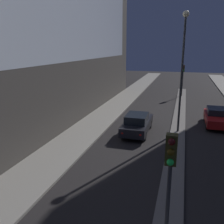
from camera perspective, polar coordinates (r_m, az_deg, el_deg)
median_strip at (r=23.28m, az=15.02°, el=-2.02°), size 1.13×36.15×0.12m
traffic_light_near at (r=7.45m, az=13.09°, el=-12.92°), size 0.32×0.42×4.12m
traffic_light_mid at (r=34.64m, az=15.93°, el=8.52°), size 0.32×0.42×4.12m
street_lamp at (r=19.32m, az=15.88°, el=11.62°), size 0.45×0.45×8.88m
car_left_lane at (r=19.46m, az=5.78°, el=-2.60°), size 1.83×4.71×1.59m
car_right_lane at (r=23.01m, az=22.73°, el=-1.07°), size 1.76×4.39×1.48m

